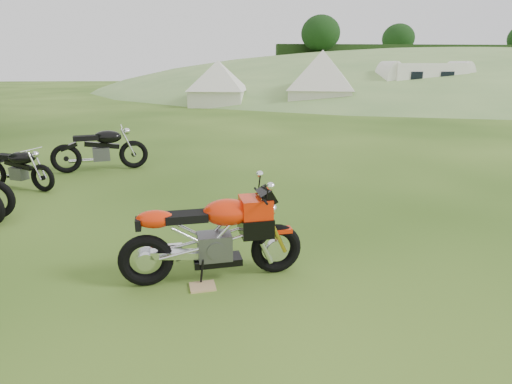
{
  "coord_description": "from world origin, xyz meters",
  "views": [
    {
      "loc": [
        -0.23,
        -5.18,
        2.4
      ],
      "look_at": [
        0.28,
        0.4,
        0.72
      ],
      "focal_mm": 30.0,
      "sensor_mm": 36.0,
      "label": 1
    }
  ],
  "objects_px": {
    "tent_mid": "(322,81)",
    "vintage_moto_c": "(100,148)",
    "tent_left": "(218,83)",
    "caravan": "(423,84)",
    "sport_motorcycle": "(212,230)",
    "vintage_moto_d": "(17,167)",
    "plywood_board": "(203,287)"
  },
  "relations": [
    {
      "from": "tent_mid",
      "to": "sport_motorcycle",
      "type": "bearing_deg",
      "value": -90.74
    },
    {
      "from": "plywood_board",
      "to": "tent_mid",
      "type": "height_order",
      "value": "tent_mid"
    },
    {
      "from": "caravan",
      "to": "vintage_moto_d",
      "type": "bearing_deg",
      "value": -136.34
    },
    {
      "from": "plywood_board",
      "to": "vintage_moto_c",
      "type": "bearing_deg",
      "value": 113.62
    },
    {
      "from": "vintage_moto_c",
      "to": "vintage_moto_d",
      "type": "height_order",
      "value": "vintage_moto_c"
    },
    {
      "from": "tent_left",
      "to": "caravan",
      "type": "distance_m",
      "value": 12.03
    },
    {
      "from": "vintage_moto_c",
      "to": "tent_mid",
      "type": "bearing_deg",
      "value": 44.56
    },
    {
      "from": "sport_motorcycle",
      "to": "tent_mid",
      "type": "distance_m",
      "value": 20.63
    },
    {
      "from": "plywood_board",
      "to": "tent_mid",
      "type": "xyz_separation_m",
      "value": [
        6.13,
        19.94,
        1.45
      ]
    },
    {
      "from": "vintage_moto_c",
      "to": "tent_left",
      "type": "bearing_deg",
      "value": 65.48
    },
    {
      "from": "tent_left",
      "to": "caravan",
      "type": "height_order",
      "value": "tent_left"
    },
    {
      "from": "vintage_moto_c",
      "to": "caravan",
      "type": "distance_m",
      "value": 21.03
    },
    {
      "from": "vintage_moto_c",
      "to": "caravan",
      "type": "relative_size",
      "value": 0.39
    },
    {
      "from": "sport_motorcycle",
      "to": "plywood_board",
      "type": "xyz_separation_m",
      "value": [
        -0.12,
        -0.22,
        -0.59
      ]
    },
    {
      "from": "vintage_moto_c",
      "to": "vintage_moto_d",
      "type": "distance_m",
      "value": 1.89
    },
    {
      "from": "vintage_moto_d",
      "to": "tent_left",
      "type": "height_order",
      "value": "tent_left"
    },
    {
      "from": "sport_motorcycle",
      "to": "caravan",
      "type": "distance_m",
      "value": 23.76
    },
    {
      "from": "sport_motorcycle",
      "to": "vintage_moto_c",
      "type": "height_order",
      "value": "sport_motorcycle"
    },
    {
      "from": "sport_motorcycle",
      "to": "plywood_board",
      "type": "height_order",
      "value": "sport_motorcycle"
    },
    {
      "from": "tent_mid",
      "to": "vintage_moto_c",
      "type": "bearing_deg",
      "value": -105.04
    },
    {
      "from": "plywood_board",
      "to": "vintage_moto_c",
      "type": "distance_m",
      "value": 6.26
    },
    {
      "from": "vintage_moto_c",
      "to": "tent_mid",
      "type": "height_order",
      "value": "tent_mid"
    },
    {
      "from": "sport_motorcycle",
      "to": "caravan",
      "type": "xyz_separation_m",
      "value": [
        12.24,
        20.36,
        0.64
      ]
    },
    {
      "from": "vintage_moto_c",
      "to": "plywood_board",
      "type": "bearing_deg",
      "value": -80.58
    },
    {
      "from": "tent_left",
      "to": "tent_mid",
      "type": "relative_size",
      "value": 0.89
    },
    {
      "from": "plywood_board",
      "to": "vintage_moto_d",
      "type": "distance_m",
      "value": 5.71
    },
    {
      "from": "plywood_board",
      "to": "tent_left",
      "type": "height_order",
      "value": "tent_left"
    },
    {
      "from": "tent_mid",
      "to": "caravan",
      "type": "relative_size",
      "value": 0.64
    },
    {
      "from": "vintage_moto_c",
      "to": "tent_left",
      "type": "xyz_separation_m",
      "value": [
        2.86,
        15.72,
        0.76
      ]
    },
    {
      "from": "vintage_moto_c",
      "to": "caravan",
      "type": "height_order",
      "value": "caravan"
    },
    {
      "from": "plywood_board",
      "to": "caravan",
      "type": "distance_m",
      "value": 24.04
    },
    {
      "from": "tent_left",
      "to": "tent_mid",
      "type": "bearing_deg",
      "value": -3.72
    }
  ]
}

